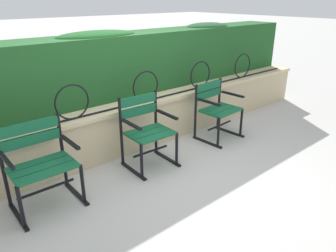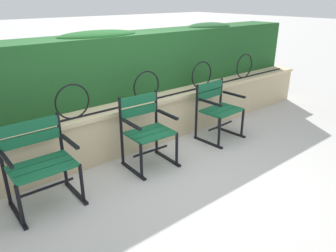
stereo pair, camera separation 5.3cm
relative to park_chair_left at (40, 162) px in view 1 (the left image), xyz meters
The scene contains 7 objects.
ground_plane 1.56m from the park_chair_left, 15.23° to the right, with size 60.00×60.00×0.00m, color #B7B5AF.
stone_wall 1.52m from the park_chair_left, 19.38° to the left, with size 7.37×0.41×0.64m.
iron_arch_fence 1.29m from the park_chair_left, 20.29° to the left, with size 6.83×0.02×0.42m.
hedge_row 1.80m from the park_chair_left, 35.89° to the left, with size 7.22×0.62×0.98m.
park_chair_left is the anchor object (origin of this frame).
park_chair_centre 1.30m from the park_chair_left, ahead, with size 0.58×0.54×0.88m.
park_chair_right 2.58m from the park_chair_left, ahead, with size 0.62×0.55×0.82m.
Camera 1 is at (-2.28, -2.52, 1.97)m, focal length 34.22 mm.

